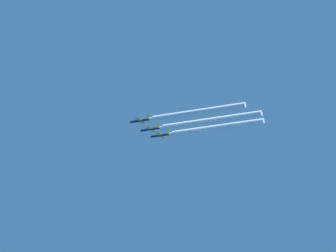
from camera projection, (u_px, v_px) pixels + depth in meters
jet_far_left at (139, 121)px, 408.61m from camera, size 8.65×12.59×3.03m
jet_inner_left at (149, 129)px, 419.80m from camera, size 8.65×12.59×3.03m
jet_center at (159, 135)px, 431.05m from camera, size 8.65×12.59×3.03m
smoke_trail_far_left at (196, 112)px, 397.20m from camera, size 2.73×49.35×2.73m
smoke_trail_inner_left at (209, 121)px, 407.58m from camera, size 2.73×53.68×2.73m
smoke_trail_center at (215, 128)px, 419.34m from camera, size 2.73×50.97×2.73m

